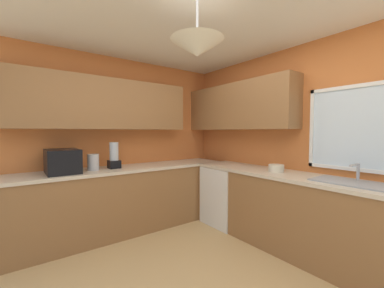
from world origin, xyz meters
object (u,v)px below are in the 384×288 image
(kettle, at_px, (93,162))
(bowl, at_px, (276,168))
(dishwasher, at_px, (227,195))
(sink_assembly, at_px, (352,182))
(blender_appliance, at_px, (114,157))
(microwave, at_px, (62,161))

(kettle, relative_size, bowl, 1.12)
(kettle, height_order, bowl, kettle)
(dishwasher, bearing_deg, sink_assembly, 1.23)
(dishwasher, height_order, kettle, kettle)
(bowl, xyz_separation_m, blender_appliance, (-1.50, -1.55, 0.12))
(dishwasher, bearing_deg, bowl, 2.05)
(kettle, relative_size, sink_assembly, 0.32)
(microwave, relative_size, sink_assembly, 0.72)
(dishwasher, xyz_separation_m, bowl, (0.84, 0.03, 0.52))
(kettle, xyz_separation_m, bowl, (1.48, 1.83, -0.06))
(blender_appliance, bearing_deg, kettle, -85.90)
(bowl, bearing_deg, microwave, -124.45)
(microwave, bearing_deg, bowl, 55.55)
(microwave, relative_size, blender_appliance, 1.33)
(sink_assembly, distance_m, bowl, 0.84)
(microwave, distance_m, sink_assembly, 3.20)
(microwave, height_order, sink_assembly, microwave)
(sink_assembly, bearing_deg, bowl, -179.60)
(dishwasher, height_order, sink_assembly, sink_assembly)
(sink_assembly, xyz_separation_m, bowl, (-0.84, -0.01, 0.04))
(dishwasher, relative_size, sink_assembly, 1.29)
(sink_assembly, height_order, bowl, sink_assembly)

